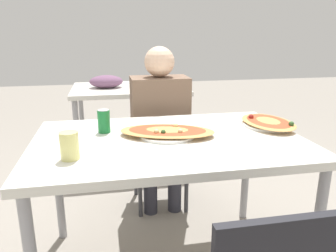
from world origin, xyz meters
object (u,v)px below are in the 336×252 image
(dining_table, at_px, (169,151))
(soda_can, at_px, (104,121))
(pizza_second, at_px, (268,123))
(pizza_main, at_px, (167,132))
(drink_glass, at_px, (69,146))
(person_seated, at_px, (160,117))
(chair_far_seated, at_px, (158,143))

(dining_table, relative_size, soda_can, 10.93)
(pizza_second, bearing_deg, dining_table, -169.94)
(dining_table, relative_size, pizza_second, 3.38)
(pizza_main, height_order, drink_glass, drink_glass)
(dining_table, xyz_separation_m, person_seated, (0.07, 0.67, 0.00))
(chair_far_seated, bearing_deg, person_seated, 90.00)
(dining_table, xyz_separation_m, drink_glass, (-0.47, -0.20, 0.13))
(dining_table, relative_size, pizza_main, 2.50)
(person_seated, bearing_deg, pizza_second, 133.66)
(dining_table, distance_m, person_seated, 0.67)
(dining_table, height_order, pizza_main, pizza_main)
(dining_table, distance_m, chair_far_seated, 0.81)
(drink_glass, bearing_deg, pizza_main, 27.58)
(dining_table, relative_size, chair_far_seated, 1.64)
(person_seated, height_order, drink_glass, person_seated)
(chair_far_seated, height_order, pizza_main, chair_far_seated)
(chair_far_seated, height_order, person_seated, person_seated)
(chair_far_seated, xyz_separation_m, drink_glass, (-0.54, -0.98, 0.36))
(dining_table, xyz_separation_m, soda_can, (-0.32, 0.16, 0.13))
(person_seated, bearing_deg, soda_can, 52.24)
(chair_far_seated, xyz_separation_m, pizza_second, (0.54, -0.67, 0.32))
(person_seated, bearing_deg, pizza_main, 83.45)
(dining_table, height_order, chair_far_seated, chair_far_seated)
(soda_can, bearing_deg, dining_table, -26.69)
(pizza_second, bearing_deg, soda_can, 176.61)
(drink_glass, bearing_deg, pizza_second, 16.11)
(person_seated, relative_size, pizza_main, 2.19)
(person_seated, xyz_separation_m, drink_glass, (-0.54, -0.87, 0.13))
(dining_table, xyz_separation_m, pizza_second, (0.61, 0.11, 0.09))
(soda_can, distance_m, drink_glass, 0.39)
(dining_table, relative_size, person_seated, 1.14)
(person_seated, height_order, pizza_main, person_seated)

